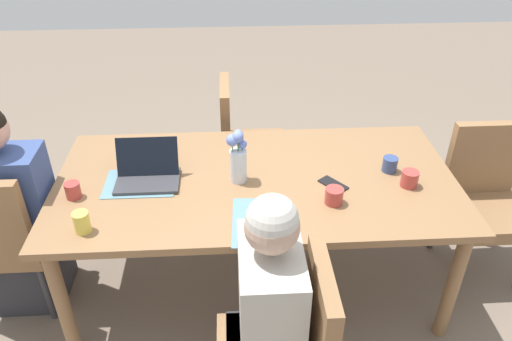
{
  "coord_description": "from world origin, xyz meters",
  "views": [
    {
      "loc": [
        0.13,
        2.12,
        2.18
      ],
      "look_at": [
        0.0,
        0.0,
        0.79
      ],
      "focal_mm": 34.76,
      "sensor_mm": 36.0,
      "label": 1
    }
  ],
  "objects_px": {
    "person_head_right_left_near": "(18,222)",
    "person_far_left_mid": "(270,329)",
    "coffee_mug_far_left": "(334,196)",
    "coffee_mug_near_right": "(73,190)",
    "flower_vase": "(238,157)",
    "dining_table": "(256,190)",
    "chair_head_left_left_far": "(485,194)",
    "chair_head_right_left_near": "(2,235)",
    "coffee_mug_centre_right": "(82,222)",
    "coffee_mug_near_left": "(390,164)",
    "phone_black": "(333,184)",
    "coffee_mug_centre_left": "(410,179)",
    "laptop_head_right_left_near": "(148,173)",
    "chair_near_right_near": "(243,138)"
  },
  "relations": [
    {
      "from": "person_head_right_left_near",
      "to": "person_far_left_mid",
      "type": "height_order",
      "value": "same"
    },
    {
      "from": "person_far_left_mid",
      "to": "coffee_mug_far_left",
      "type": "relative_size",
      "value": 13.66
    },
    {
      "from": "coffee_mug_near_right",
      "to": "coffee_mug_far_left",
      "type": "distance_m",
      "value": 1.27
    },
    {
      "from": "person_head_right_left_near",
      "to": "flower_vase",
      "type": "relative_size",
      "value": 4.18
    },
    {
      "from": "dining_table",
      "to": "chair_head_left_left_far",
      "type": "distance_m",
      "value": 1.35
    },
    {
      "from": "person_head_right_left_near",
      "to": "flower_vase",
      "type": "bearing_deg",
      "value": -179.34
    },
    {
      "from": "chair_head_left_left_far",
      "to": "coffee_mug_far_left",
      "type": "relative_size",
      "value": 10.29
    },
    {
      "from": "chair_head_right_left_near",
      "to": "flower_vase",
      "type": "xyz_separation_m",
      "value": [
        -1.23,
        -0.09,
        0.38
      ]
    },
    {
      "from": "coffee_mug_centre_right",
      "to": "coffee_mug_near_right",
      "type": "bearing_deg",
      "value": -68.1
    },
    {
      "from": "dining_table",
      "to": "chair_head_right_left_near",
      "type": "height_order",
      "value": "chair_head_right_left_near"
    },
    {
      "from": "person_head_right_left_near",
      "to": "coffee_mug_near_left",
      "type": "distance_m",
      "value": 1.99
    },
    {
      "from": "coffee_mug_near_right",
      "to": "phone_black",
      "type": "relative_size",
      "value": 0.54
    },
    {
      "from": "chair_head_left_left_far",
      "to": "coffee_mug_centre_right",
      "type": "xyz_separation_m",
      "value": [
        2.13,
        0.48,
        0.29
      ]
    },
    {
      "from": "phone_black",
      "to": "coffee_mug_centre_left",
      "type": "bearing_deg",
      "value": 47.68
    },
    {
      "from": "person_head_right_left_near",
      "to": "phone_black",
      "type": "bearing_deg",
      "value": 177.84
    },
    {
      "from": "flower_vase",
      "to": "coffee_mug_centre_left",
      "type": "bearing_deg",
      "value": 173.18
    },
    {
      "from": "chair_head_right_left_near",
      "to": "coffee_mug_near_right",
      "type": "relative_size",
      "value": 11.08
    },
    {
      "from": "person_head_right_left_near",
      "to": "laptop_head_right_left_near",
      "type": "relative_size",
      "value": 3.73
    },
    {
      "from": "coffee_mug_centre_right",
      "to": "chair_near_right_near",
      "type": "bearing_deg",
      "value": -121.77
    },
    {
      "from": "flower_vase",
      "to": "coffee_mug_far_left",
      "type": "height_order",
      "value": "flower_vase"
    },
    {
      "from": "coffee_mug_near_right",
      "to": "coffee_mug_centre_left",
      "type": "xyz_separation_m",
      "value": [
        -1.67,
        0.0,
        0.0
      ]
    },
    {
      "from": "person_far_left_mid",
      "to": "coffee_mug_centre_right",
      "type": "height_order",
      "value": "person_far_left_mid"
    },
    {
      "from": "chair_head_right_left_near",
      "to": "coffee_mug_centre_right",
      "type": "height_order",
      "value": "chair_head_right_left_near"
    },
    {
      "from": "chair_near_right_near",
      "to": "coffee_mug_far_left",
      "type": "xyz_separation_m",
      "value": [
        -0.4,
        1.08,
        0.28
      ]
    },
    {
      "from": "coffee_mug_centre_right",
      "to": "phone_black",
      "type": "bearing_deg",
      "value": -166.24
    },
    {
      "from": "coffee_mug_centre_right",
      "to": "phone_black",
      "type": "distance_m",
      "value": 1.22
    },
    {
      "from": "chair_near_right_near",
      "to": "laptop_head_right_left_near",
      "type": "xyz_separation_m",
      "value": [
        0.52,
        0.83,
        0.28
      ]
    },
    {
      "from": "chair_near_right_near",
      "to": "laptop_head_right_left_near",
      "type": "bearing_deg",
      "value": 58.31
    },
    {
      "from": "chair_head_right_left_near",
      "to": "coffee_mug_near_left",
      "type": "relative_size",
      "value": 11.21
    },
    {
      "from": "person_head_right_left_near",
      "to": "coffee_mug_centre_right",
      "type": "xyz_separation_m",
      "value": [
        -0.46,
        0.35,
        0.26
      ]
    },
    {
      "from": "chair_head_right_left_near",
      "to": "coffee_mug_far_left",
      "type": "distance_m",
      "value": 1.71
    },
    {
      "from": "chair_head_right_left_near",
      "to": "dining_table",
      "type": "bearing_deg",
      "value": -175.91
    },
    {
      "from": "person_far_left_mid",
      "to": "chair_head_right_left_near",
      "type": "bearing_deg",
      "value": -27.66
    },
    {
      "from": "flower_vase",
      "to": "coffee_mug_far_left",
      "type": "bearing_deg",
      "value": 153.74
    },
    {
      "from": "laptop_head_right_left_near",
      "to": "coffee_mug_near_right",
      "type": "height_order",
      "value": "laptop_head_right_left_near"
    },
    {
      "from": "flower_vase",
      "to": "coffee_mug_near_right",
      "type": "height_order",
      "value": "flower_vase"
    },
    {
      "from": "person_head_right_left_near",
      "to": "flower_vase",
      "type": "distance_m",
      "value": 1.22
    },
    {
      "from": "chair_near_right_near",
      "to": "coffee_mug_near_left",
      "type": "distance_m",
      "value": 1.14
    },
    {
      "from": "chair_head_right_left_near",
      "to": "coffee_mug_centre_right",
      "type": "bearing_deg",
      "value": 152.1
    },
    {
      "from": "chair_head_right_left_near",
      "to": "coffee_mug_centre_left",
      "type": "bearing_deg",
      "value": 179.59
    },
    {
      "from": "coffee_mug_centre_right",
      "to": "laptop_head_right_left_near",
      "type": "bearing_deg",
      "value": -121.92
    },
    {
      "from": "person_head_right_left_near",
      "to": "chair_near_right_near",
      "type": "xyz_separation_m",
      "value": [
        -1.22,
        -0.87,
        -0.03
      ]
    },
    {
      "from": "chair_head_left_left_far",
      "to": "laptop_head_right_left_near",
      "type": "distance_m",
      "value": 1.91
    },
    {
      "from": "chair_near_right_near",
      "to": "flower_vase",
      "type": "distance_m",
      "value": 0.94
    },
    {
      "from": "chair_near_right_near",
      "to": "coffee_mug_near_right",
      "type": "distance_m",
      "value": 1.32
    },
    {
      "from": "chair_head_left_left_far",
      "to": "coffee_mug_centre_right",
      "type": "height_order",
      "value": "chair_head_left_left_far"
    },
    {
      "from": "chair_near_right_near",
      "to": "coffee_mug_centre_left",
      "type": "distance_m",
      "value": 1.29
    },
    {
      "from": "coffee_mug_centre_right",
      "to": "chair_head_left_left_far",
      "type": "bearing_deg",
      "value": -167.19
    },
    {
      "from": "person_far_left_mid",
      "to": "chair_near_right_near",
      "type": "distance_m",
      "value": 1.64
    },
    {
      "from": "dining_table",
      "to": "coffee_mug_near_left",
      "type": "bearing_deg",
      "value": -177.42
    }
  ]
}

